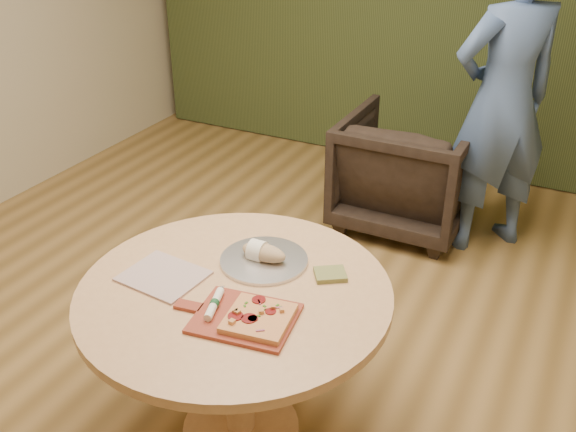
# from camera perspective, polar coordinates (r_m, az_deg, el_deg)

# --- Properties ---
(room_shell) EXTENTS (5.04, 6.04, 2.84)m
(room_shell) POSITION_cam_1_polar(r_m,az_deg,el_deg) (2.44, -5.23, 10.45)
(room_shell) COLOR olive
(room_shell) RESTS_ON ground
(pedestal_table) EXTENTS (1.20, 1.20, 0.75)m
(pedestal_table) POSITION_cam_1_polar(r_m,az_deg,el_deg) (2.54, -4.66, -9.00)
(pedestal_table) COLOR tan
(pedestal_table) RESTS_ON ground
(pizza_paddle) EXTENTS (0.46, 0.33, 0.01)m
(pizza_paddle) POSITION_cam_1_polar(r_m,az_deg,el_deg) (2.29, -4.09, -9.01)
(pizza_paddle) COLOR #963926
(pizza_paddle) RESTS_ON pedestal_table
(flatbread_pizza) EXTENTS (0.25, 0.25, 0.04)m
(flatbread_pizza) POSITION_cam_1_polar(r_m,az_deg,el_deg) (2.26, -2.66, -9.04)
(flatbread_pizza) COLOR #E69C59
(flatbread_pizza) RESTS_ON pizza_paddle
(cutlery_roll) EXTENTS (0.08, 0.20, 0.03)m
(cutlery_roll) POSITION_cam_1_polar(r_m,az_deg,el_deg) (2.33, -6.57, -7.77)
(cutlery_roll) COLOR white
(cutlery_roll) RESTS_ON pizza_paddle
(newspaper) EXTENTS (0.32, 0.28, 0.01)m
(newspaper) POSITION_cam_1_polar(r_m,az_deg,el_deg) (2.55, -11.01, -5.26)
(newspaper) COLOR silver
(newspaper) RESTS_ON pedestal_table
(serving_tray) EXTENTS (0.36, 0.36, 0.02)m
(serving_tray) POSITION_cam_1_polar(r_m,az_deg,el_deg) (2.60, -2.15, -3.94)
(serving_tray) COLOR silver
(serving_tray) RESTS_ON pedestal_table
(bread_roll) EXTENTS (0.19, 0.09, 0.09)m
(bread_roll) POSITION_cam_1_polar(r_m,az_deg,el_deg) (2.58, -2.34, -3.22)
(bread_roll) COLOR tan
(bread_roll) RESTS_ON serving_tray
(green_packet) EXTENTS (0.16, 0.15, 0.02)m
(green_packet) POSITION_cam_1_polar(r_m,az_deg,el_deg) (2.51, 3.78, -5.20)
(green_packet) COLOR brown
(green_packet) RESTS_ON pedestal_table
(armchair) EXTENTS (0.82, 0.77, 0.85)m
(armchair) POSITION_cam_1_polar(r_m,az_deg,el_deg) (4.29, 10.57, 4.36)
(armchair) COLOR black
(armchair) RESTS_ON ground
(person_standing) EXTENTS (0.81, 0.81, 1.89)m
(person_standing) POSITION_cam_1_polar(r_m,az_deg,el_deg) (4.01, 18.57, 9.61)
(person_standing) COLOR #435E8F
(person_standing) RESTS_ON ground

